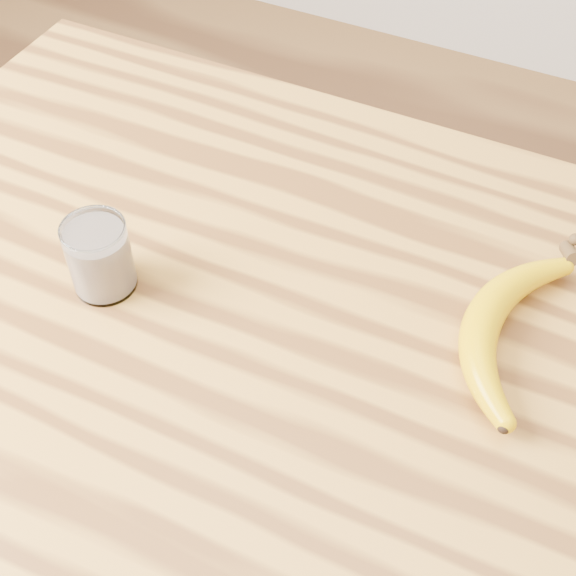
% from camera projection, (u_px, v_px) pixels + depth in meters
% --- Properties ---
extents(table, '(1.20, 0.80, 0.90)m').
position_uv_depth(table, '(304.00, 409.00, 0.92)').
color(table, '#B58031').
rests_on(table, ground).
extents(smoothie_glass, '(0.07, 0.07, 0.09)m').
position_uv_depth(smoothie_glass, '(100.00, 257.00, 0.84)').
color(smoothie_glass, white).
rests_on(smoothie_glass, table).
extents(banana, '(0.12, 0.33, 0.04)m').
position_uv_depth(banana, '(483.00, 319.00, 0.82)').
color(banana, '#DFAF00').
rests_on(banana, table).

